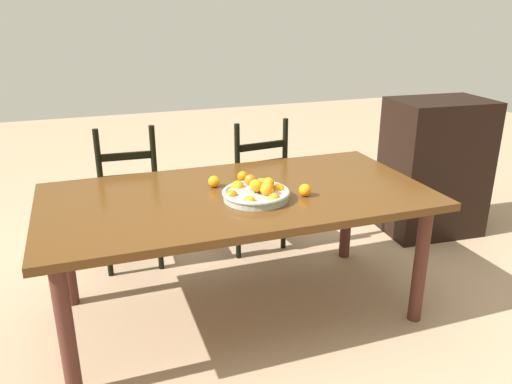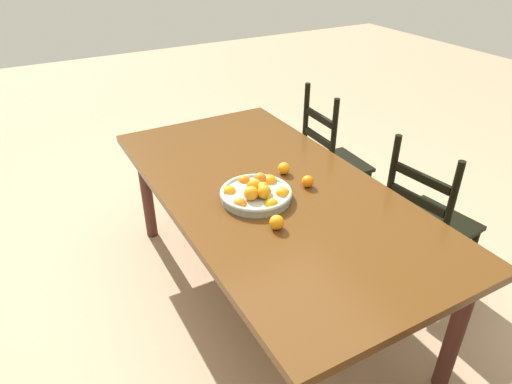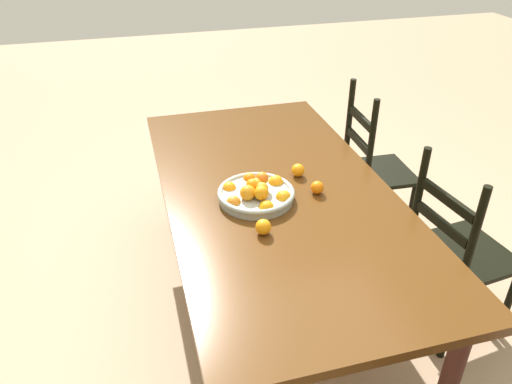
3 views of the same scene
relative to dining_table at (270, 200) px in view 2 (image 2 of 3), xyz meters
The scene contains 8 objects.
ground_plane 0.66m from the dining_table, ahead, with size 12.00×12.00×0.00m, color tan.
dining_table is the anchor object (origin of this frame).
chair_near_window 0.89m from the dining_table, 65.50° to the left, with size 0.46×0.46×0.96m.
chair_by_cabinet 0.96m from the dining_table, 122.36° to the left, with size 0.40×0.40×0.98m.
fruit_bowl 0.17m from the dining_table, 60.64° to the right, with size 0.35×0.35×0.12m.
orange_loose_0 0.37m from the dining_table, 26.43° to the right, with size 0.07×0.07×0.07m, color orange.
orange_loose_1 0.19m from the dining_table, 124.15° to the left, with size 0.06×0.06×0.06m, color orange.
orange_loose_2 0.21m from the dining_table, 63.34° to the left, with size 0.06×0.06×0.06m, color orange.
Camera 2 is at (1.71, -1.03, 1.90)m, focal length 32.09 mm.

